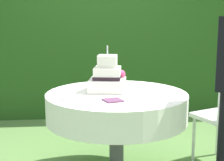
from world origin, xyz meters
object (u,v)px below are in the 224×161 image
(serving_plate_near, at_px, (68,98))
(wedding_cake, at_px, (108,78))
(serving_plate_left, at_px, (67,88))
(serving_plate_far, at_px, (172,97))
(napkin_stack, at_px, (113,100))
(cake_table, at_px, (117,107))

(serving_plate_near, bearing_deg, wedding_cake, 38.05)
(wedding_cake, distance_m, serving_plate_left, 0.39)
(serving_plate_far, bearing_deg, napkin_stack, -174.28)
(cake_table, bearing_deg, serving_plate_far, -28.68)
(serving_plate_far, bearing_deg, cake_table, 151.32)
(wedding_cake, height_order, serving_plate_far, wedding_cake)
(wedding_cake, height_order, serving_plate_left, wedding_cake)
(cake_table, height_order, wedding_cake, wedding_cake)
(serving_plate_near, relative_size, serving_plate_left, 1.14)
(cake_table, bearing_deg, serving_plate_near, -157.30)
(wedding_cake, relative_size, serving_plate_left, 3.89)
(serving_plate_left, distance_m, napkin_stack, 0.61)
(serving_plate_left, bearing_deg, serving_plate_near, -87.05)
(napkin_stack, bearing_deg, wedding_cake, 91.08)
(cake_table, distance_m, serving_plate_left, 0.49)
(serving_plate_near, relative_size, serving_plate_far, 1.07)
(napkin_stack, bearing_deg, serving_plate_far, 5.72)
(wedding_cake, relative_size, napkin_stack, 2.96)
(cake_table, height_order, serving_plate_far, serving_plate_far)
(wedding_cake, bearing_deg, cake_table, -54.82)
(cake_table, distance_m, serving_plate_near, 0.46)
(serving_plate_left, bearing_deg, cake_table, -26.44)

